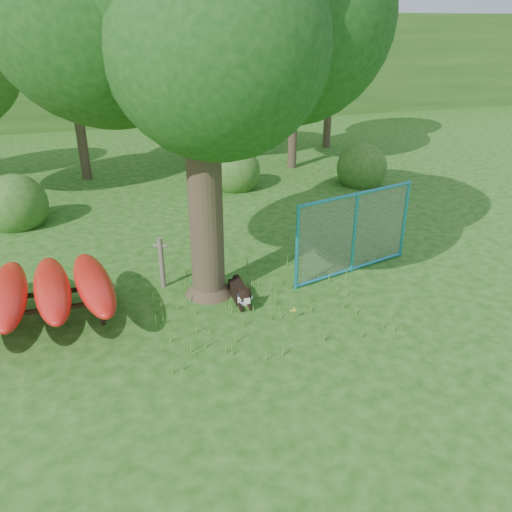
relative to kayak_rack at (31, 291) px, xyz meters
name	(u,v)px	position (x,y,z in m)	size (l,w,h in m)	color
ground	(266,330)	(4.16, -1.55, -0.75)	(80.00, 80.00, 0.00)	#19480E
wooden_post	(162,261)	(2.57, 0.81, -0.13)	(0.32, 0.17, 1.17)	brown
kayak_rack	(31,291)	(0.00, 0.00, 0.00)	(3.17, 2.98, 0.99)	black
husky_dog	(241,293)	(4.02, -0.35, -0.56)	(0.33, 1.23, 0.55)	black
fence_section	(354,233)	(6.92, 0.18, 0.23)	(3.27, 0.88, 3.26)	teal
wildflower_clump	(293,311)	(4.79, -1.38, -0.56)	(0.11, 0.10, 0.25)	#4F842B
bg_tree_b	(64,15)	(1.16, 10.45, 4.86)	(5.20, 5.20, 8.22)	#382C1E
bg_tree_c	(192,59)	(5.66, 11.45, 3.35)	(4.00, 4.00, 6.12)	#382C1E
bg_tree_d	(296,32)	(9.16, 9.45, 4.33)	(4.80, 4.80, 7.50)	#382C1E
bg_tree_e	(333,27)	(12.16, 12.45, 4.48)	(4.60, 4.60, 7.55)	#382C1E
shrub_left	(20,225)	(-0.84, 5.95, -0.75)	(1.80, 1.80, 1.80)	#29571C
shrub_right	(360,184)	(10.66, 6.45, -0.75)	(1.80, 1.80, 1.80)	#29571C
shrub_mid	(235,188)	(6.16, 7.45, -0.75)	(1.80, 1.80, 1.80)	#29571C
wooded_hillside	(123,64)	(4.16, 26.45, 2.25)	(80.00, 12.00, 6.00)	#29571C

